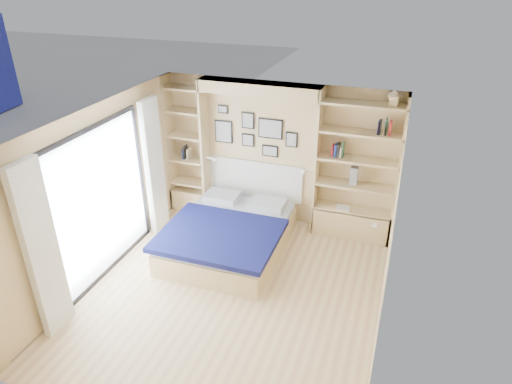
% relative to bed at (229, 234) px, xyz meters
% --- Properties ---
extents(ground, '(4.50, 4.50, 0.00)m').
position_rel_bed_xyz_m(ground, '(0.45, -1.02, -0.28)').
color(ground, '#DAC087').
rests_on(ground, ground).
extents(room_shell, '(4.50, 4.50, 4.50)m').
position_rel_bed_xyz_m(room_shell, '(0.06, 0.50, 0.80)').
color(room_shell, tan).
rests_on(room_shell, ground).
extents(bed, '(1.78, 2.33, 1.07)m').
position_rel_bed_xyz_m(bed, '(0.00, 0.00, 0.00)').
color(bed, tan).
rests_on(bed, ground).
extents(photo_gallery, '(1.48, 0.02, 0.82)m').
position_rel_bed_xyz_m(photo_gallery, '(-0.00, 1.20, 1.32)').
color(photo_gallery, black).
rests_on(photo_gallery, ground).
extents(reading_lamps, '(1.92, 0.12, 0.15)m').
position_rel_bed_xyz_m(reading_lamps, '(0.15, 0.98, 0.82)').
color(reading_lamps, silver).
rests_on(reading_lamps, ground).
extents(shelf_decor, '(3.58, 0.23, 2.03)m').
position_rel_bed_xyz_m(shelf_decor, '(1.55, 1.05, 1.41)').
color(shelf_decor, '#A51E1E').
rests_on(shelf_decor, ground).
extents(deck, '(3.20, 4.00, 0.05)m').
position_rel_bed_xyz_m(deck, '(-3.15, -1.02, -0.28)').
color(deck, '#766A57').
rests_on(deck, ground).
extents(deck_chair, '(0.74, 0.92, 0.81)m').
position_rel_bed_xyz_m(deck_chair, '(-3.01, -0.50, 0.10)').
color(deck_chair, tan).
rests_on(deck_chair, ground).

